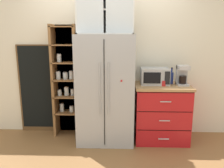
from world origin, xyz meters
The scene contains 13 objects.
ground_plane centered at (0.00, 0.00, 0.00)m, with size 10.56×10.56×0.00m, color olive.
wall_back_cream centered at (0.00, 0.40, 1.27)m, with size 4.87×0.10×2.55m, color silver.
refrigerator centered at (0.00, 0.02, 0.85)m, with size 0.88×0.68×1.71m.
pantry_shelf_column centered at (-0.69, 0.27, 0.95)m, with size 0.45×0.32×1.86m.
counter_cabinet centered at (0.90, 0.05, 0.47)m, with size 0.87×0.63×0.93m.
microwave centered at (0.78, 0.10, 1.06)m, with size 0.44×0.33×0.26m.
coffee_maker centered at (1.20, 0.06, 1.08)m, with size 0.17×0.20×0.31m.
mug_navy centered at (0.90, 0.05, 0.97)m, with size 0.12×0.09×0.08m.
mug_red centered at (0.90, -0.03, 0.97)m, with size 0.12×0.09×0.09m.
bottle_cobalt centered at (1.05, 0.13, 1.04)m, with size 0.06×0.06×0.26m.
bottle_amber centered at (0.90, 0.05, 1.03)m, with size 0.06×0.06×0.25m.
upper_cabinet centered at (0.00, 0.07, 2.05)m, with size 0.84×0.32×0.69m.
chalkboard_menu centered at (-1.23, 0.33, 0.77)m, with size 0.60×0.04×1.54m.
Camera 1 is at (0.22, -3.46, 1.70)m, focal length 36.27 mm.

